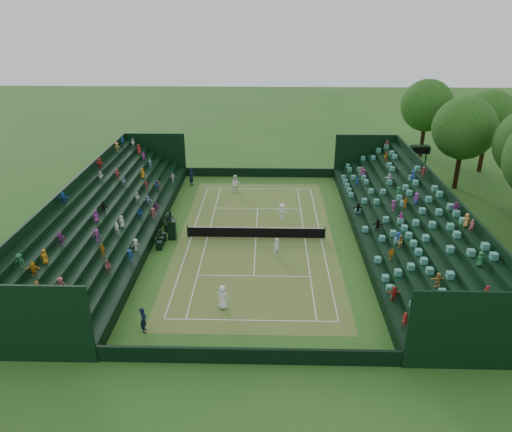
# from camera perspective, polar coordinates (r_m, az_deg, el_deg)

# --- Properties ---
(ground) EXTENTS (160.00, 160.00, 0.00)m
(ground) POSITION_cam_1_polar(r_m,az_deg,el_deg) (42.20, 0.00, -2.49)
(ground) COLOR #275A1C
(ground) RESTS_ON ground
(court_surface) EXTENTS (12.97, 26.77, 0.01)m
(court_surface) POSITION_cam_1_polar(r_m,az_deg,el_deg) (42.20, 0.00, -2.49)
(court_surface) COLOR #3A6F25
(court_surface) RESTS_ON ground
(perimeter_wall_north) EXTENTS (17.17, 0.20, 1.00)m
(perimeter_wall_north) POSITION_cam_1_polar(r_m,az_deg,el_deg) (56.75, 0.42, 5.00)
(perimeter_wall_north) COLOR black
(perimeter_wall_north) RESTS_ON ground
(perimeter_wall_south) EXTENTS (17.17, 0.20, 1.00)m
(perimeter_wall_south) POSITION_cam_1_polar(r_m,az_deg,el_deg) (28.46, -0.87, -15.69)
(perimeter_wall_south) COLOR black
(perimeter_wall_south) RESTS_ON ground
(perimeter_wall_east) EXTENTS (0.20, 31.77, 1.00)m
(perimeter_wall_east) POSITION_cam_1_polar(r_m,az_deg,el_deg) (42.64, 11.48, -1.97)
(perimeter_wall_east) COLOR black
(perimeter_wall_east) RESTS_ON ground
(perimeter_wall_west) EXTENTS (0.20, 31.77, 1.00)m
(perimeter_wall_west) POSITION_cam_1_polar(r_m,az_deg,el_deg) (43.03, -11.37, -1.72)
(perimeter_wall_west) COLOR black
(perimeter_wall_west) RESTS_ON ground
(north_grandstand) EXTENTS (6.60, 32.00, 4.90)m
(north_grandstand) POSITION_cam_1_polar(r_m,az_deg,el_deg) (43.15, 17.06, -0.73)
(north_grandstand) COLOR black
(north_grandstand) RESTS_ON ground
(south_grandstand) EXTENTS (6.60, 32.00, 4.90)m
(south_grandstand) POSITION_cam_1_polar(r_m,az_deg,el_deg) (43.72, -16.83, -0.37)
(south_grandstand) COLOR black
(south_grandstand) RESTS_ON ground
(tennis_net) EXTENTS (11.67, 0.10, 1.06)m
(tennis_net) POSITION_cam_1_polar(r_m,az_deg,el_deg) (41.98, 0.00, -1.85)
(tennis_net) COLOR black
(tennis_net) RESTS_ON ground
(scoreboard_tower) EXTENTS (2.00, 1.00, 3.70)m
(scoreboard_tower) POSITION_cam_1_polar(r_m,az_deg,el_deg) (58.52, 18.22, 7.10)
(scoreboard_tower) COLOR black
(scoreboard_tower) RESTS_ON ground
(tree_row) EXTENTS (11.50, 36.39, 10.54)m
(tree_row) POSITION_cam_1_polar(r_m,az_deg,el_deg) (53.50, 26.26, 8.18)
(tree_row) COLOR black
(tree_row) RESTS_ON ground
(umpire_chair) EXTENTS (0.80, 0.80, 2.52)m
(umpire_chair) POSITION_cam_1_polar(r_m,az_deg,el_deg) (42.15, -9.63, -1.26)
(umpire_chair) COLOR black
(umpire_chair) RESTS_ON ground
(courtside_chairs) EXTENTS (0.47, 5.44, 1.02)m
(courtside_chairs) POSITION_cam_1_polar(r_m,az_deg,el_deg) (43.01, -10.35, -1.81)
(courtside_chairs) COLOR black
(courtside_chairs) RESTS_ON ground
(player_near_west) EXTENTS (0.95, 0.79, 1.67)m
(player_near_west) POSITION_cam_1_polar(r_m,az_deg,el_deg) (32.70, -3.84, -9.24)
(player_near_west) COLOR white
(player_near_west) RESTS_ON ground
(player_near_east) EXTENTS (0.70, 0.63, 1.60)m
(player_near_east) POSITION_cam_1_polar(r_m,az_deg,el_deg) (38.86, 2.34, -3.60)
(player_near_east) COLOR white
(player_near_east) RESTS_ON ground
(player_far_west) EXTENTS (1.09, 0.94, 1.94)m
(player_far_west) POSITION_cam_1_polar(r_m,az_deg,el_deg) (51.76, -2.31, 3.68)
(player_far_west) COLOR white
(player_far_west) RESTS_ON ground
(player_far_east) EXTENTS (1.08, 0.71, 1.57)m
(player_far_east) POSITION_cam_1_polar(r_m,az_deg,el_deg) (45.45, 3.00, 0.53)
(player_far_east) COLOR white
(player_far_east) RESTS_ON ground
(line_judge_north) EXTENTS (0.61, 0.78, 1.88)m
(line_judge_north) POSITION_cam_1_polar(r_m,az_deg,el_deg) (54.36, -7.38, 4.45)
(line_judge_north) COLOR black
(line_judge_north) RESTS_ON ground
(line_judge_south) EXTENTS (0.46, 0.65, 1.68)m
(line_judge_south) POSITION_cam_1_polar(r_m,az_deg,el_deg) (31.30, -12.73, -11.49)
(line_judge_south) COLOR black
(line_judge_south) RESTS_ON ground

